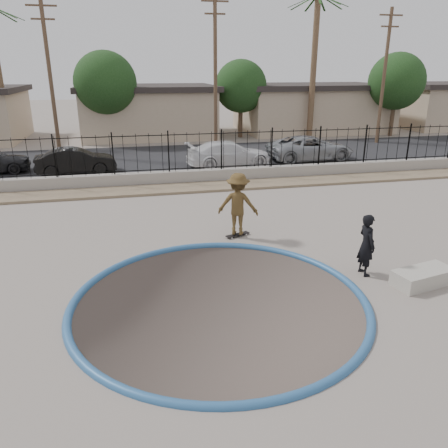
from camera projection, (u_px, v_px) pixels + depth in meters
name	position (u px, v px, depth m)	size (l,w,h in m)	color
ground	(167.00, 197.00, 22.60)	(120.00, 120.00, 2.20)	slate
bowl_pit	(219.00, 301.00, 10.28)	(6.84, 6.84, 1.80)	#473C36
coping_ring	(219.00, 301.00, 10.28)	(7.04, 7.04, 0.20)	#2B5A8C
rock_strip	(172.00, 189.00, 19.64)	(42.00, 1.60, 0.11)	#8D7B5C
retaining_wall	(170.00, 178.00, 20.56)	(42.00, 0.45, 0.60)	gray
fence	(169.00, 152.00, 20.16)	(40.00, 0.04, 1.80)	black
street	(159.00, 157.00, 26.81)	(90.00, 8.00, 0.04)	black
house_center	(148.00, 110.00, 34.88)	(10.60, 8.60, 3.90)	tan
house_east	(311.00, 107.00, 37.75)	(12.60, 8.60, 3.90)	tan
palm_right	(316.00, 36.00, 31.39)	(2.30, 2.30, 10.30)	brown
utility_pole_left	(50.00, 76.00, 25.84)	(1.70, 0.24, 9.00)	#473323
utility_pole_mid	(215.00, 72.00, 27.80)	(1.70, 0.24, 9.50)	#473323
utility_pole_right	(384.00, 75.00, 30.34)	(1.70, 0.24, 9.00)	#473323
street_tree_left	(105.00, 83.00, 30.30)	(4.32, 4.32, 6.36)	#473323
street_tree_mid	(241.00, 86.00, 33.39)	(3.96, 3.96, 5.83)	#473323
street_tree_right	(397.00, 81.00, 33.89)	(4.32, 4.32, 6.36)	#473323
skater	(238.00, 207.00, 13.92)	(1.29, 0.74, 2.00)	brown
skateboard	(238.00, 235.00, 14.24)	(0.87, 0.50, 0.07)	black
videographer	(366.00, 245.00, 11.39)	(0.61, 0.40, 1.67)	black
concrete_ledge	(423.00, 277.00, 11.04)	(1.60, 0.70, 0.40)	#A6A193
car_b	(76.00, 161.00, 22.36)	(1.39, 3.98, 1.31)	black
car_c	(229.00, 154.00, 24.01)	(1.92, 4.71, 1.37)	silver
car_d	(310.00, 148.00, 25.61)	(2.35, 5.11, 1.42)	#919499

